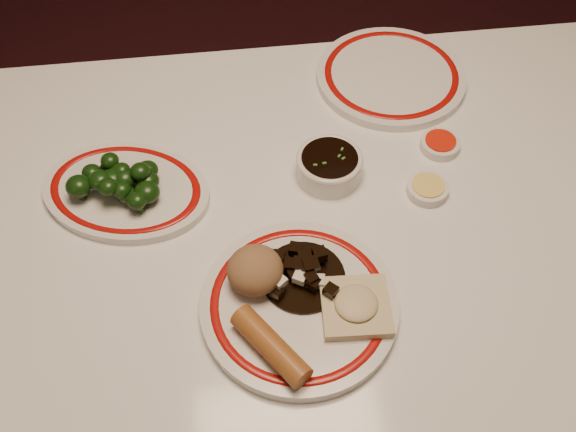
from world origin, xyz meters
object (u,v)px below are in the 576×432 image
at_px(stirfry_heap, 299,271).
at_px(fried_wonton, 356,306).
at_px(soy_bowl, 329,167).
at_px(broccoli_plate, 126,191).
at_px(broccoli_pile, 120,181).
at_px(rice_mound, 255,270).
at_px(dining_table, 306,274).
at_px(spring_roll, 271,346).
at_px(main_plate, 299,304).

bearing_deg(stirfry_heap, fried_wonton, -42.49).
relative_size(fried_wonton, soy_bowl, 0.94).
bearing_deg(broccoli_plate, broccoli_pile, -118.95).
bearing_deg(rice_mound, broccoli_pile, 134.85).
bearing_deg(stirfry_heap, broccoli_pile, 142.77).
height_order(dining_table, broccoli_pile, broccoli_pile).
bearing_deg(fried_wonton, soy_bowl, 88.46).
bearing_deg(broccoli_pile, soy_bowl, 0.79).
relative_size(dining_table, broccoli_plate, 3.86).
relative_size(fried_wonton, broccoli_plate, 0.31).
bearing_deg(rice_mound, spring_roll, -85.20).
bearing_deg(spring_roll, soy_bowl, 32.38).
height_order(rice_mound, broccoli_pile, rice_mound).
height_order(dining_table, spring_roll, spring_roll).
relative_size(rice_mound, soy_bowl, 0.75).
bearing_deg(broccoli_pile, spring_roll, -56.46).
height_order(stirfry_heap, broccoli_plate, stirfry_heap).
bearing_deg(stirfry_heap, main_plate, -96.49).
bearing_deg(spring_roll, fried_wonton, -13.61).
height_order(fried_wonton, broccoli_plate, fried_wonton).
distance_m(spring_roll, broccoli_plate, 0.35).
bearing_deg(soy_bowl, stirfry_heap, -111.26).
bearing_deg(broccoli_plate, dining_table, -24.77).
relative_size(dining_table, soy_bowl, 11.84).
distance_m(main_plate, rice_mound, 0.08).
height_order(broccoli_plate, broccoli_pile, broccoli_pile).
bearing_deg(soy_bowl, dining_table, -113.08).
relative_size(dining_table, spring_roll, 9.97).
distance_m(broccoli_plate, broccoli_pile, 0.03).
relative_size(dining_table, stirfry_heap, 10.37).
distance_m(main_plate, soy_bowl, 0.24).
distance_m(fried_wonton, soy_bowl, 0.25).
distance_m(fried_wonton, broccoli_plate, 0.40).
xyz_separation_m(fried_wonton, broccoli_plate, (-0.31, 0.25, -0.02)).
bearing_deg(fried_wonton, stirfry_heap, 137.51).
relative_size(stirfry_heap, broccoli_pile, 0.84).
bearing_deg(main_plate, soy_bowl, 71.18).
relative_size(main_plate, fried_wonton, 2.86).
distance_m(rice_mound, broccoli_pile, 0.26).
relative_size(broccoli_plate, broccoli_pile, 2.26).
distance_m(fried_wonton, stirfry_heap, 0.09).
relative_size(main_plate, rice_mound, 3.57).
distance_m(spring_roll, stirfry_heap, 0.12).
height_order(spring_roll, soy_bowl, spring_roll).
xyz_separation_m(spring_roll, broccoli_plate, (-0.19, 0.30, -0.03)).
height_order(rice_mound, stirfry_heap, rice_mound).
xyz_separation_m(rice_mound, broccoli_pile, (-0.18, 0.19, -0.01)).
height_order(spring_roll, stirfry_heap, same).
bearing_deg(rice_mound, main_plate, -36.08).
distance_m(main_plate, fried_wonton, 0.08).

